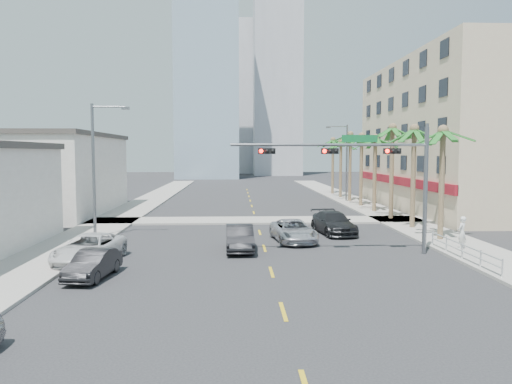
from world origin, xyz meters
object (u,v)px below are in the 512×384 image
at_px(traffic_signal_mast, 370,165).
at_px(car_lane_center, 293,231).
at_px(car_parked_mid, 93,264).
at_px(car_parked_far, 89,249).
at_px(pedestrian, 462,233).
at_px(car_lane_right, 333,223).
at_px(car_lane_left, 240,238).

relative_size(traffic_signal_mast, car_lane_center, 2.16).
distance_m(car_parked_mid, car_parked_far, 3.50).
relative_size(traffic_signal_mast, car_parked_mid, 2.81).
distance_m(car_parked_mid, car_lane_center, 13.67).
relative_size(car_parked_far, pedestrian, 2.82).
bearing_deg(car_lane_right, car_parked_far, -156.66).
bearing_deg(car_lane_right, pedestrian, -53.97).
bearing_deg(car_lane_right, traffic_signal_mast, -93.22).
bearing_deg(traffic_signal_mast, car_lane_right, 94.43).
relative_size(car_parked_mid, car_lane_right, 0.73).
bearing_deg(car_lane_left, car_parked_far, -161.45).
xyz_separation_m(car_parked_far, car_lane_left, (7.90, 2.88, 0.01)).
relative_size(car_lane_left, pedestrian, 2.39).
bearing_deg(pedestrian, traffic_signal_mast, -35.08).
distance_m(car_parked_mid, pedestrian, 20.53).
distance_m(car_parked_far, car_lane_left, 8.41).
xyz_separation_m(car_lane_left, pedestrian, (12.99, -0.67, 0.35)).
bearing_deg(traffic_signal_mast, car_parked_far, -174.47).
bearing_deg(pedestrian, car_lane_center, -62.64).
height_order(car_parked_far, car_lane_left, car_lane_left).
xyz_separation_m(car_lane_center, pedestrian, (9.49, -3.49, 0.39)).
relative_size(traffic_signal_mast, car_lane_left, 2.44).
height_order(car_parked_mid, car_lane_left, car_lane_left).
distance_m(car_lane_center, car_lane_right, 4.45).
height_order(traffic_signal_mast, car_lane_right, traffic_signal_mast).
xyz_separation_m(traffic_signal_mast, car_lane_left, (-7.28, 1.41, -4.31)).
xyz_separation_m(car_parked_mid, pedestrian, (19.77, 5.52, 0.45)).
distance_m(car_parked_far, car_lane_center, 12.75).
height_order(traffic_signal_mast, pedestrian, traffic_signal_mast).
bearing_deg(car_lane_center, pedestrian, -26.72).
xyz_separation_m(traffic_signal_mast, car_lane_right, (-0.57, 7.31, -4.28)).
bearing_deg(car_parked_far, car_lane_center, 33.98).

